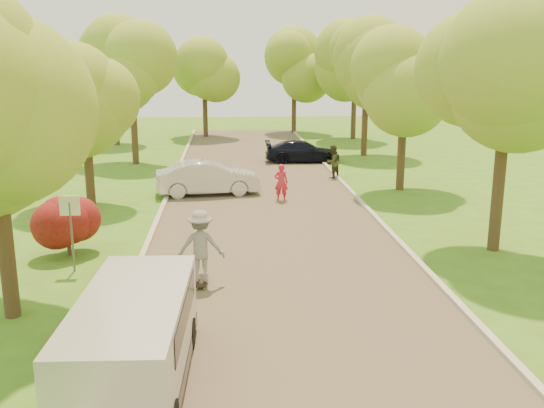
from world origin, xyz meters
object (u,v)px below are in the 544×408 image
object	(u,v)px
longboard	(202,281)
person_striped	(281,182)
skateboarder	(201,246)
street_sign	(70,218)
silver_sedan	(208,178)
person_olive	(332,162)
dark_sedan	(302,151)
minivan	(134,339)

from	to	relation	value
longboard	person_striped	size ratio (longest dim) A/B	0.63
longboard	skateboarder	bearing A→B (deg)	-0.00
street_sign	silver_sedan	distance (m)	10.30
street_sign	person_olive	bearing A→B (deg)	53.45
dark_sedan	person_olive	world-z (taller)	person_olive
street_sign	skateboarder	xyz separation A→B (m)	(3.61, -1.32, -0.48)
silver_sedan	dark_sedan	xyz separation A→B (m)	(5.21, 8.23, -0.12)
minivan	person_olive	xyz separation A→B (m)	(7.00, 19.31, -0.10)
silver_sedan	longboard	bearing A→B (deg)	173.71
dark_sedan	skateboarder	distance (m)	19.87
street_sign	person_striped	bearing A→B (deg)	51.18
street_sign	person_olive	size ratio (longest dim) A/B	1.31
skateboarder	silver_sedan	bearing A→B (deg)	-86.38
silver_sedan	longboard	size ratio (longest dim) A/B	4.52
person_striped	dark_sedan	bearing A→B (deg)	-92.55
minivan	person_olive	size ratio (longest dim) A/B	2.88
street_sign	skateboarder	size ratio (longest dim) A/B	1.14
street_sign	skateboarder	world-z (taller)	street_sign
street_sign	minivan	bearing A→B (deg)	-67.75
skateboarder	person_olive	world-z (taller)	skateboarder
silver_sedan	longboard	distance (m)	11.00
street_sign	longboard	world-z (taller)	street_sign
dark_sedan	person_olive	size ratio (longest dim) A/B	2.59
street_sign	skateboarder	distance (m)	3.88
minivan	person_striped	distance (m)	15.09
silver_sedan	skateboarder	distance (m)	10.98
minivan	silver_sedan	bearing A→B (deg)	89.20
person_striped	silver_sedan	bearing A→B (deg)	-15.45
longboard	person_striped	xyz separation A→B (m)	(2.98, 9.52, 0.68)
dark_sedan	skateboarder	xyz separation A→B (m)	(-5.10, -19.20, 0.46)
person_striped	longboard	bearing A→B (deg)	82.41
silver_sedan	skateboarder	size ratio (longest dim) A/B	2.35
person_striped	street_sign	bearing A→B (deg)	60.99
minivan	person_olive	bearing A→B (deg)	72.49
dark_sedan	minivan	bearing A→B (deg)	166.97
longboard	skateboarder	world-z (taller)	skateboarder
skateboarder	person_olive	size ratio (longest dim) A/B	1.15
dark_sedan	skateboarder	bearing A→B (deg)	166.24
minivan	silver_sedan	xyz separation A→B (m)	(0.90, 16.01, -0.19)
skateboarder	person_olive	distance (m)	15.48
longboard	person_striped	world-z (taller)	person_striped
street_sign	silver_sedan	xyz separation A→B (m)	(3.50, 9.65, -0.83)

